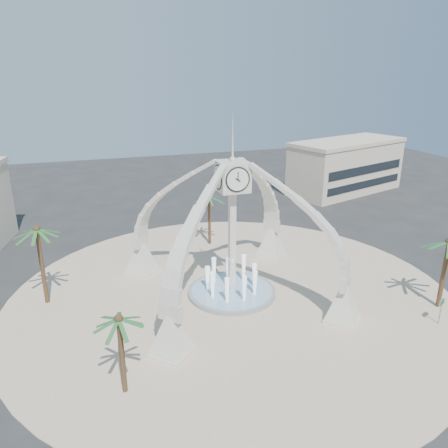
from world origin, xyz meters
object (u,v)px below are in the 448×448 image
object	(u,v)px
clock_tower	(232,228)
street_sign	(441,306)
palm_south	(119,320)
palm_north	(209,197)
fountain	(232,291)
palm_west	(37,230)

from	to	relation	value
clock_tower	street_sign	size ratio (longest dim) A/B	7.56
palm_south	street_sign	world-z (taller)	palm_south
palm_south	palm_north	bearing A→B (deg)	61.13
palm_north	street_sign	size ratio (longest dim) A/B	2.74
fountain	street_sign	size ratio (longest dim) A/B	3.37
palm_west	street_sign	bearing A→B (deg)	-24.40
palm_north	street_sign	distance (m)	26.00
palm_west	palm_north	world-z (taller)	palm_west
palm_north	palm_west	bearing A→B (deg)	-153.63
clock_tower	palm_north	size ratio (longest dim) A/B	2.76
palm_west	palm_north	distance (m)	19.63
palm_north	street_sign	world-z (taller)	palm_north
palm_west	palm_south	bearing A→B (deg)	-69.00
fountain	palm_south	distance (m)	15.47
street_sign	clock_tower	bearing A→B (deg)	121.90
clock_tower	palm_south	world-z (taller)	clock_tower
palm_south	street_sign	size ratio (longest dim) A/B	2.53
palm_south	street_sign	bearing A→B (deg)	-0.08
palm_north	palm_south	xyz separation A→B (m)	(-12.32, -22.35, -0.47)
street_sign	palm_south	bearing A→B (deg)	157.03
palm_west	street_sign	world-z (taller)	palm_west
fountain	palm_west	distance (m)	17.63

